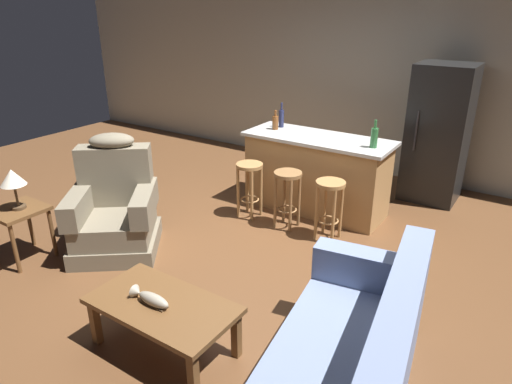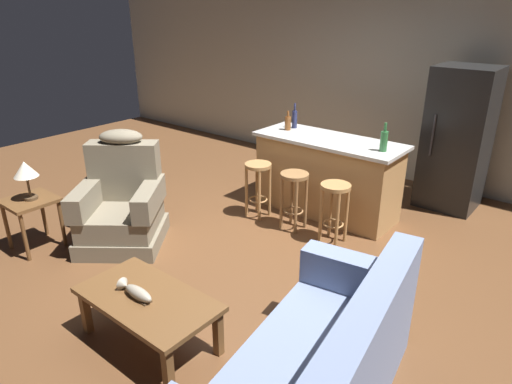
% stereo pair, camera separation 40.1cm
% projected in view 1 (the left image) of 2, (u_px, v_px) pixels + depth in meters
% --- Properties ---
extents(ground_plane, '(12.00, 12.00, 0.00)m').
position_uv_depth(ground_plane, '(256.00, 253.00, 4.80)').
color(ground_plane, brown).
extents(back_wall, '(12.00, 0.05, 2.60)m').
position_uv_depth(back_wall, '(373.00, 86.00, 6.70)').
color(back_wall, '#B2B2A3').
rests_on(back_wall, ground_plane).
extents(coffee_table, '(1.10, 0.60, 0.42)m').
position_uv_depth(coffee_table, '(163.00, 309.00, 3.34)').
color(coffee_table, brown).
rests_on(coffee_table, ground_plane).
extents(fish_figurine, '(0.34, 0.10, 0.10)m').
position_uv_depth(fish_figurine, '(150.00, 298.00, 3.30)').
color(fish_figurine, '#4C3823').
rests_on(fish_figurine, coffee_table).
extents(couch, '(1.12, 2.01, 0.94)m').
position_uv_depth(couch, '(347.00, 369.00, 2.83)').
color(couch, '#707FA3').
rests_on(couch, ground_plane).
extents(recliner_near_lamp, '(1.18, 1.18, 1.20)m').
position_uv_depth(recliner_near_lamp, '(115.00, 211.00, 4.78)').
color(recliner_near_lamp, '#756B56').
rests_on(recliner_near_lamp, ground_plane).
extents(end_table, '(0.48, 0.48, 0.56)m').
position_uv_depth(end_table, '(19.00, 218.00, 4.54)').
color(end_table, brown).
rests_on(end_table, ground_plane).
extents(table_lamp, '(0.24, 0.24, 0.41)m').
position_uv_depth(table_lamp, '(13.00, 179.00, 4.38)').
color(table_lamp, '#4C3823').
rests_on(table_lamp, end_table).
extents(kitchen_island, '(1.80, 0.70, 0.95)m').
position_uv_depth(kitchen_island, '(316.00, 174.00, 5.65)').
color(kitchen_island, '#AD7F4C').
rests_on(kitchen_island, ground_plane).
extents(bar_stool_left, '(0.32, 0.32, 0.68)m').
position_uv_depth(bar_stool_left, '(250.00, 180.00, 5.46)').
color(bar_stool_left, '#A87A47').
rests_on(bar_stool_left, ground_plane).
extents(bar_stool_middle, '(0.32, 0.32, 0.68)m').
position_uv_depth(bar_stool_middle, '(288.00, 189.00, 5.19)').
color(bar_stool_middle, olive).
rests_on(bar_stool_middle, ground_plane).
extents(bar_stool_right, '(0.32, 0.32, 0.68)m').
position_uv_depth(bar_stool_right, '(330.00, 200.00, 4.93)').
color(bar_stool_right, '#A87A47').
rests_on(bar_stool_right, ground_plane).
extents(refrigerator, '(0.70, 0.69, 1.76)m').
position_uv_depth(refrigerator, '(438.00, 134.00, 5.85)').
color(refrigerator, black).
rests_on(refrigerator, ground_plane).
extents(bottle_tall_green, '(0.08, 0.08, 0.24)m').
position_uv_depth(bottle_tall_green, '(275.00, 122.00, 5.76)').
color(bottle_tall_green, brown).
rests_on(bottle_tall_green, kitchen_island).
extents(bottle_short_amber, '(0.07, 0.07, 0.32)m').
position_uv_depth(bottle_short_amber, '(281.00, 118.00, 5.85)').
color(bottle_short_amber, '#23284C').
rests_on(bottle_short_amber, kitchen_island).
extents(bottle_wine_dark, '(0.08, 0.08, 0.31)m').
position_uv_depth(bottle_wine_dark, '(374.00, 137.00, 5.02)').
color(bottle_wine_dark, '#2D6B38').
rests_on(bottle_wine_dark, kitchen_island).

